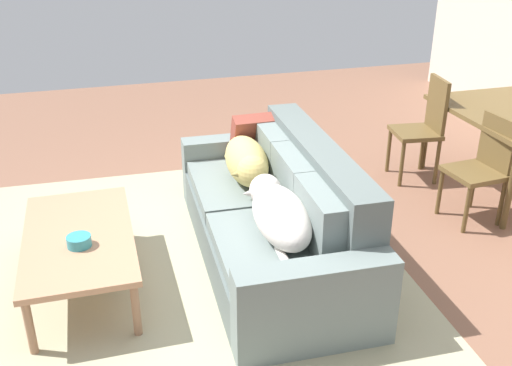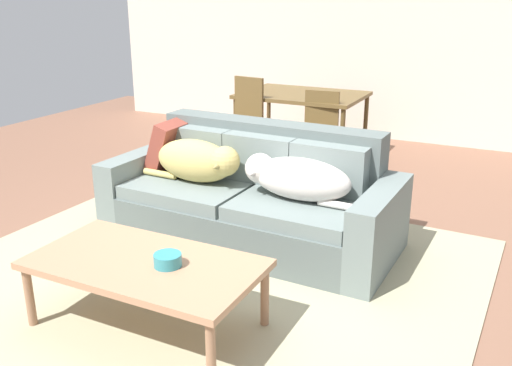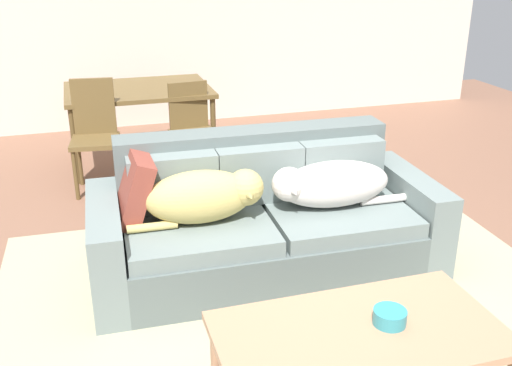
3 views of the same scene
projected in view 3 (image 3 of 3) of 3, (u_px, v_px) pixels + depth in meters
The scene contains 12 objects.
ground_plane at pixel (285, 290), 3.72m from camera, with size 10.00×10.00×0.00m, color brown.
back_partition at pixel (171, 7), 6.76m from camera, with size 8.00×0.12×2.70m, color beige.
area_rug at pixel (308, 334), 3.28m from camera, with size 3.49×3.31×0.01m, color tan.
couch at pixel (264, 221), 3.89m from camera, with size 2.26×1.02×0.87m.
dog_on_left_cushion at pixel (207, 196), 3.57m from camera, with size 0.85×0.36×0.33m.
dog_on_right_cushion at pixel (329, 184), 3.79m from camera, with size 0.92×0.35×0.30m.
throw_pillow_by_left_arm at pixel (133, 188), 3.63m from camera, with size 0.12×0.42×0.42m, color brown.
coffee_table at pixel (359, 338), 2.66m from camera, with size 1.30×0.70×0.42m.
bowl_on_coffee_table at pixel (390, 317), 2.68m from camera, with size 0.15×0.15×0.07m, color teal.
dining_table at pixel (138, 94), 5.67m from camera, with size 1.36×0.98×0.74m.
dining_chair_near_left at pixel (95, 130), 5.08m from camera, with size 0.45×0.45×0.96m.
dining_chair_near_right at pixel (192, 126), 5.36m from camera, with size 0.43×0.43×0.87m.
Camera 3 is at (-1.10, -3.00, 2.02)m, focal length 41.39 mm.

